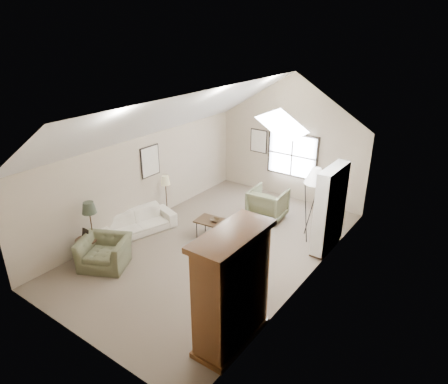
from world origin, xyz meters
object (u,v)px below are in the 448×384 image
Objects in this scene: armchair_near at (104,252)px; coffee_table at (215,230)px; armchair_far at (268,204)px; side_table at (88,249)px; side_chair at (327,193)px; sofa at (137,222)px; armoire at (232,289)px.

armchair_near reaches higher than coffee_table.
armchair_far is 1.95m from coffee_table.
armchair_far is 1.92× the size of side_table.
sofa is at bearing -144.85° from side_chair.
side_chair is (3.05, 5.88, 0.23)m from armchair_near.
side_chair is (1.18, 1.48, 0.13)m from armchair_far.
coffee_table is (1.95, 0.97, -0.04)m from sofa.
armoire reaches higher than armchair_near.
coffee_table is 3.78m from side_chair.
side_chair is at bearing 35.57° from armchair_near.
side_chair is at bearing 96.85° from armoire.
side_chair reaches higher than coffee_table.
side_table is at bearing -136.32° from side_chair.
side_table is 0.45× the size of side_chair.
armchair_far is at bearing -143.22° from side_chair.
sofa is 3.76m from armchair_far.
sofa is at bearing -153.61° from coffee_table.
armchair_near is at bearing -118.24° from coffee_table.
coffee_table is at bearing 52.81° from side_table.
armchair_far is at bearing -23.21° from sofa.
armchair_far is 0.86× the size of side_chair.
armchair_far reaches higher than sofa.
sofa is at bearing 90.00° from side_table.
armchair_near is at bearing -132.15° from side_chair.
sofa is 2.08× the size of armchair_far.
side_table is (-2.46, -4.44, -0.20)m from armchair_far.
side_table is at bearing 56.32° from armchair_far.
side_table is (-1.95, -2.57, 0.00)m from coffee_table.
armoire is at bearing 107.90° from armchair_far.
armchair_near is at bearing 176.66° from armoire.
armoire is 3.87m from armchair_near.
armchair_near is (0.59, -1.56, 0.05)m from sofa.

